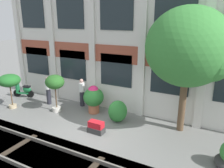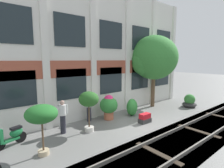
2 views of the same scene
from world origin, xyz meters
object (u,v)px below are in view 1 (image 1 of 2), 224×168
resident_watching_tracks (48,90)px  topiary_hedge (118,111)px  potted_plant_square_trough (96,127)px  resident_by_doorway (82,92)px  potted_plant_ribbed_drum (94,97)px  potted_plant_terracotta_small (55,84)px  potted_plant_low_pan (9,81)px  scooter_second_parked (24,91)px  broadleaf_tree (188,49)px

resident_watching_tracks → topiary_hedge: resident_watching_tracks is taller
potted_plant_square_trough → resident_by_doorway: 3.32m
topiary_hedge → potted_plant_ribbed_drum: bearing=166.7°
potted_plant_terracotta_small → resident_by_doorway: size_ratio=1.27×
potted_plant_low_pan → resident_watching_tracks: 2.11m
scooter_second_parked → topiary_hedge: (6.82, -0.32, 0.11)m
potted_plant_square_trough → resident_watching_tracks: resident_watching_tracks is taller
potted_plant_ribbed_drum → potted_plant_terracotta_small: bearing=-157.0°
resident_watching_tracks → resident_by_doorway: bearing=121.5°
broadleaf_tree → topiary_hedge: 4.28m
broadleaf_tree → resident_by_doorway: broadleaf_tree is taller
potted_plant_terracotta_small → potted_plant_low_pan: potted_plant_terracotta_small is taller
potted_plant_low_pan → topiary_hedge: size_ratio=1.79×
potted_plant_terracotta_small → potted_plant_ribbed_drum: 2.16m
potted_plant_square_trough → topiary_hedge: topiary_hedge is taller
potted_plant_terracotta_small → scooter_second_parked: 3.59m
topiary_hedge → potted_plant_terracotta_small: bearing=-173.2°
scooter_second_parked → potted_plant_terracotta_small: bearing=148.3°
topiary_hedge → scooter_second_parked: bearing=177.3°
resident_by_doorway → topiary_hedge: bearing=110.9°
potted_plant_square_trough → topiary_hedge: bearing=75.2°
broadleaf_tree → scooter_second_parked: bearing=-178.4°
broadleaf_tree → potted_plant_low_pan: size_ratio=2.75×
broadleaf_tree → potted_plant_ribbed_drum: (-4.49, -0.21, -2.80)m
potted_plant_terracotta_small → potted_plant_square_trough: size_ratio=2.72×
resident_by_doorway → topiary_hedge: (2.72, -0.87, -0.32)m
potted_plant_ribbed_drum → resident_watching_tracks: bearing=-176.4°
potted_plant_ribbed_drum → topiary_hedge: potted_plant_ribbed_drum is taller
broadleaf_tree → resident_watching_tracks: bearing=-176.9°
potted_plant_terracotta_small → resident_watching_tracks: potted_plant_terracotta_small is taller
broadleaf_tree → potted_plant_low_pan: bearing=-168.4°
broadleaf_tree → potted_plant_ribbed_drum: size_ratio=3.59×
potted_plant_ribbed_drum → potted_plant_square_trough: 2.25m
potted_plant_ribbed_drum → potted_plant_square_trough: (1.24, -1.78, -0.61)m
potted_plant_low_pan → potted_plant_ribbed_drum: bearing=20.0°
topiary_hedge → broadleaf_tree: bearing=11.7°
broadleaf_tree → scooter_second_parked: broadleaf_tree is taller
potted_plant_square_trough → broadleaf_tree: bearing=31.6°
potted_plant_ribbed_drum → potted_plant_low_pan: 4.74m
potted_plant_ribbed_drum → potted_plant_low_pan: size_ratio=0.77×
scooter_second_parked → resident_by_doorway: resident_by_doorway is taller
potted_plant_square_trough → resident_watching_tracks: 4.58m
potted_plant_terracotta_small → broadleaf_tree: bearing=9.0°
potted_plant_square_trough → resident_by_doorway: size_ratio=0.47×
potted_plant_ribbed_drum → topiary_hedge: (1.61, -0.38, -0.31)m
potted_plant_square_trough → potted_plant_terracotta_small: bearing=162.6°
broadleaf_tree → potted_plant_square_trough: broadleaf_tree is taller
potted_plant_ribbed_drum → resident_watching_tracks: 3.01m
topiary_hedge → resident_watching_tracks: bearing=177.6°
resident_by_doorway → resident_watching_tracks: (-1.90, -0.68, 0.02)m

